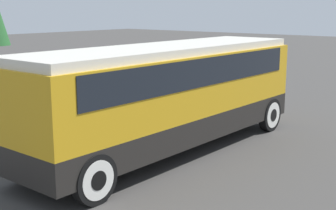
{
  "coord_description": "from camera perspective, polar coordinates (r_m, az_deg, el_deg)",
  "views": [
    {
      "loc": [
        -10.25,
        -8.42,
        4.16
      ],
      "look_at": [
        0.0,
        0.0,
        1.41
      ],
      "focal_mm": 50.0,
      "sensor_mm": 36.0,
      "label": 1
    }
  ],
  "objects": [
    {
      "name": "parked_car_mid",
      "position": [
        16.27,
        -16.28,
        -1.03
      ],
      "size": [
        4.73,
        1.87,
        1.41
      ],
      "color": "black",
      "rests_on": "ground_plane"
    },
    {
      "name": "ground_plane",
      "position": [
        13.9,
        -0.0,
        -5.69
      ],
      "size": [
        120.0,
        120.0,
        0.0
      ],
      "primitive_type": "plane",
      "color": "#423F3D"
    },
    {
      "name": "parked_car_near",
      "position": [
        21.94,
        -11.56,
        2.39
      ],
      "size": [
        4.45,
        1.89,
        1.39
      ],
      "color": "maroon",
      "rests_on": "ground_plane"
    },
    {
      "name": "tour_bus",
      "position": [
        13.53,
        0.26,
        2.08
      ],
      "size": [
        10.03,
        2.66,
        3.13
      ],
      "color": "black",
      "rests_on": "ground_plane"
    }
  ]
}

